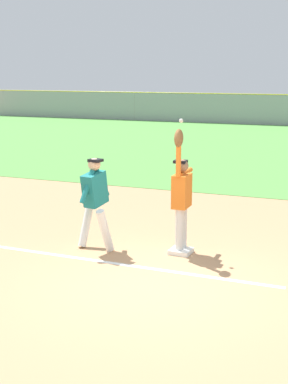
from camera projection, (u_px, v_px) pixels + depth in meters
name	position (u px, v px, depth m)	size (l,w,h in m)	color
ground_plane	(157.00, 284.00, 8.60)	(81.44, 81.44, 0.00)	tan
first_base	(181.00, 251.00, 10.02)	(0.38, 0.38, 0.08)	white
fielder	(181.00, 193.00, 9.83)	(0.27, 0.89, 2.28)	silver
runner	(95.00, 197.00, 10.03)	(0.75, 0.84, 1.72)	white
baseball	(181.00, 121.00, 9.76)	(0.07, 0.07, 0.07)	white
parked_car_silver	(254.00, 109.00, 37.75)	(4.46, 2.23, 1.25)	#B7B7BC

